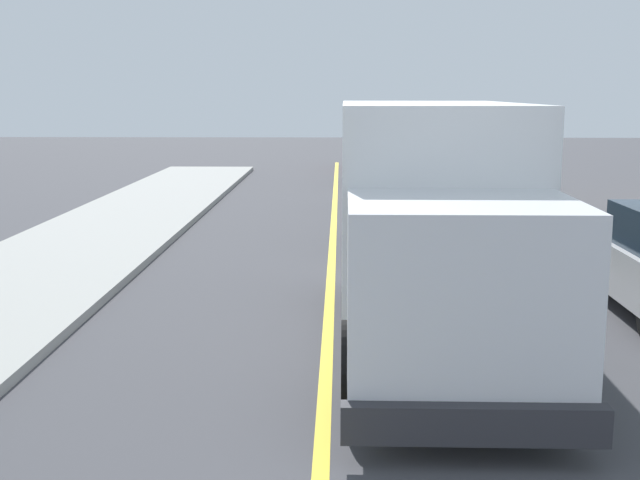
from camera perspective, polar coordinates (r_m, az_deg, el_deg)
The scene contains 6 objects.
centre_line_yellow at distance 12.19m, azimuth 0.59°, elevation -5.77°, with size 0.16×56.00×0.01m, color gold.
box_truck at distance 11.06m, azimuth 7.78°, elevation 1.83°, with size 2.44×7.19×3.20m.
parked_car_near at distance 17.75m, azimuth 6.63°, elevation 1.81°, with size 1.82×4.41×1.67m.
parked_car_mid at distance 23.92m, azimuth 6.00°, elevation 3.97°, with size 2.01×4.48×1.67m.
parked_car_far at distance 30.77m, azimuth 4.77°, elevation 5.37°, with size 1.97×4.47×1.67m.
parked_car_furthest at distance 36.49m, azimuth 4.12°, elevation 6.13°, with size 1.85×4.42×1.67m.
Camera 1 is at (0.16, -1.72, 3.35)m, focal length 46.53 mm.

